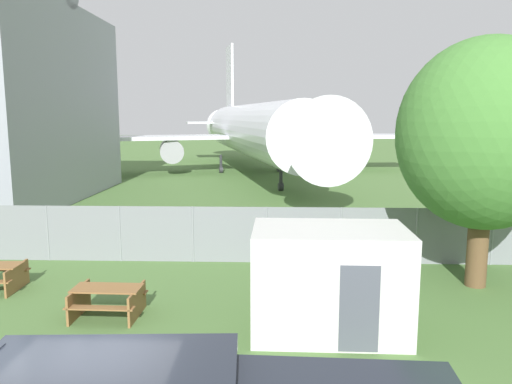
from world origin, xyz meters
TOP-DOWN VIEW (x-y plane):
  - perimeter_fence at (-0.00, 10.08)m, footprint 56.07×0.07m
  - airplane at (0.97, 36.48)m, footprint 31.19×39.56m
  - portable_cabin at (4.07, 4.58)m, footprint 3.57×2.29m
  - picnic_bench_open_grass at (-1.40, 5.27)m, footprint 1.73×1.44m
  - tree_behind_benches at (8.81, 7.92)m, footprint 4.99×4.99m

SIDE VIEW (x-z plane):
  - picnic_bench_open_grass at x=-1.40m, z-range 0.09..0.85m
  - perimeter_fence at x=0.00m, z-range 0.00..1.95m
  - portable_cabin at x=4.07m, z-range 0.00..2.48m
  - airplane at x=0.97m, z-range -2.54..10.03m
  - tree_behind_benches at x=8.81m, z-range 0.86..8.11m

